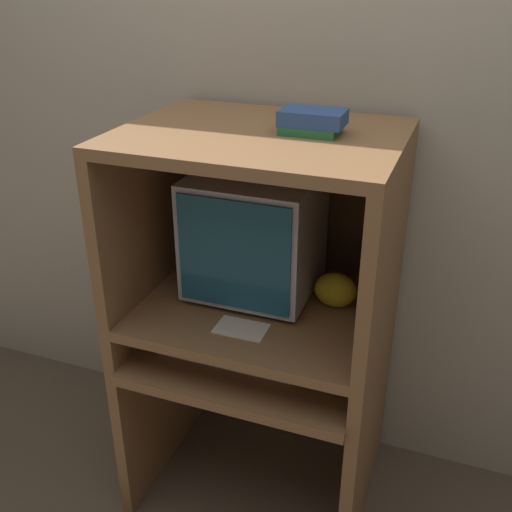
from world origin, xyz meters
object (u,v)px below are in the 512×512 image
at_px(crt_monitor, 255,233).
at_px(mouse, 319,373).
at_px(book_stack, 312,121).
at_px(keyboard, 230,353).
at_px(snack_bag, 335,290).

relative_size(crt_monitor, mouse, 6.06).
distance_m(mouse, book_stack, 0.78).
xyz_separation_m(keyboard, book_stack, (0.21, 0.14, 0.76)).
bearing_deg(mouse, keyboard, 178.28).
distance_m(snack_bag, book_stack, 0.57).
distance_m(crt_monitor, snack_bag, 0.33).
bearing_deg(mouse, snack_bag, 91.99).
bearing_deg(keyboard, book_stack, 34.25).
distance_m(crt_monitor, keyboard, 0.41).
relative_size(keyboard, mouse, 6.75).
xyz_separation_m(crt_monitor, book_stack, (0.19, -0.05, 0.40)).
xyz_separation_m(crt_monitor, snack_bag, (0.29, -0.01, -0.16)).
relative_size(crt_monitor, keyboard, 0.90).
height_order(snack_bag, book_stack, book_stack).
height_order(keyboard, book_stack, book_stack).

